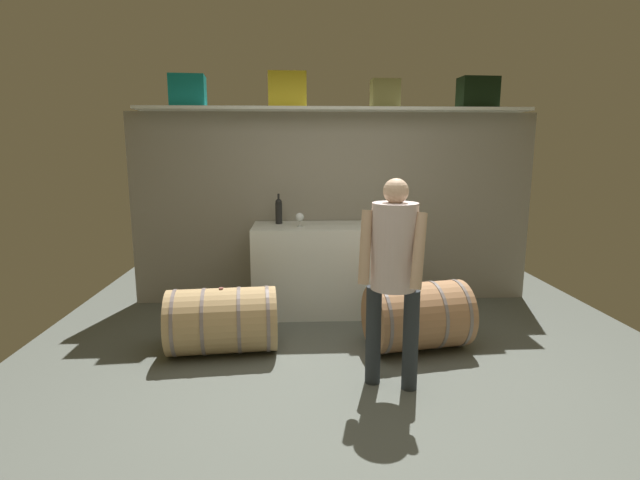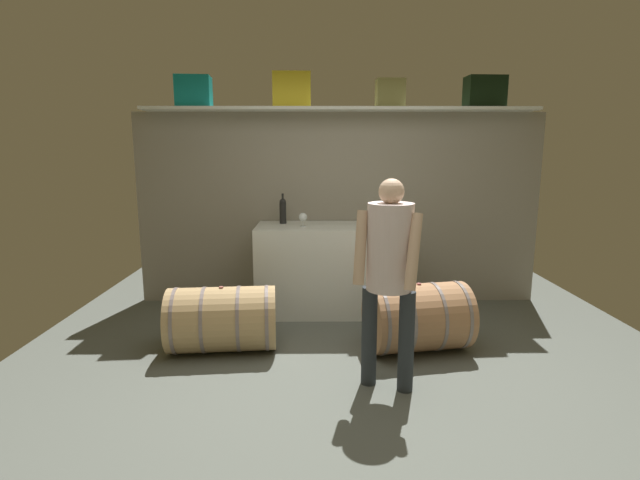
{
  "view_description": "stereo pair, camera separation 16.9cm",
  "coord_description": "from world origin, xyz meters",
  "views": [
    {
      "loc": [
        -0.42,
        -3.11,
        1.68
      ],
      "look_at": [
        -0.22,
        0.89,
        0.93
      ],
      "focal_mm": 26.87,
      "sensor_mm": 36.0,
      "label": 1
    },
    {
      "loc": [
        -0.25,
        -3.12,
        1.68
      ],
      "look_at": [
        -0.22,
        0.89,
        0.93
      ],
      "focal_mm": 26.87,
      "sensor_mm": 36.0,
      "label": 2
    }
  ],
  "objects": [
    {
      "name": "back_wall_panel",
      "position": [
        0.0,
        2.17,
        1.04
      ],
      "size": [
        4.41,
        0.1,
        2.09
      ],
      "primitive_type": "cube",
      "color": "gray",
      "rests_on": "ground"
    },
    {
      "name": "ground_plane",
      "position": [
        0.0,
        0.54,
        -0.01
      ],
      "size": [
        5.61,
        7.53,
        0.02
      ],
      "primitive_type": "cube",
      "color": "#565B54"
    },
    {
      "name": "work_cabinet",
      "position": [
        -0.11,
        1.77,
        0.46
      ],
      "size": [
        1.51,
        0.68,
        0.92
      ],
      "primitive_type": "cube",
      "color": "silver",
      "rests_on": "ground"
    },
    {
      "name": "high_shelf_board",
      "position": [
        0.0,
        2.02,
        2.1
      ],
      "size": [
        4.06,
        0.4,
        0.03
      ],
      "primitive_type": "cube",
      "color": "white",
      "rests_on": "back_wall_panel"
    },
    {
      "name": "wine_barrel_far",
      "position": [
        -1.04,
        0.74,
        0.28
      ],
      "size": [
        0.94,
        0.63,
        0.56
      ],
      "rotation": [
        0.0,
        0.0,
        0.09
      ],
      "color": "tan",
      "rests_on": "ground"
    },
    {
      "name": "wine_barrel_near",
      "position": [
        0.61,
        0.74,
        0.29
      ],
      "size": [
        0.92,
        0.72,
        0.59
      ],
      "rotation": [
        0.0,
        0.0,
        0.19
      ],
      "color": "#A4754E",
      "rests_on": "ground"
    },
    {
      "name": "wine_bottle_dark",
      "position": [
        -0.6,
        1.9,
        1.06
      ],
      "size": [
        0.07,
        0.07,
        0.32
      ],
      "color": "black",
      "rests_on": "work_cabinet"
    },
    {
      "name": "toolcase_teal",
      "position": [
        -1.51,
        2.02,
        2.28
      ],
      "size": [
        0.37,
        0.32,
        0.31
      ],
      "primitive_type": "cube",
      "rotation": [
        0.0,
        0.0,
        0.08
      ],
      "color": "#0F7E7E",
      "rests_on": "high_shelf_board"
    },
    {
      "name": "winemaker_pouring",
      "position": [
        0.25,
        0.08,
        0.92
      ],
      "size": [
        0.48,
        0.44,
        1.5
      ],
      "rotation": [
        0.0,
        0.0,
        2.74
      ],
      "color": "#282E33",
      "rests_on": "ground"
    },
    {
      "name": "toolcase_yellow",
      "position": [
        -0.5,
        2.02,
        2.29
      ],
      "size": [
        0.39,
        0.29,
        0.35
      ],
      "primitive_type": "cube",
      "rotation": [
        0.0,
        0.0,
        0.03
      ],
      "color": "gold",
      "rests_on": "high_shelf_board"
    },
    {
      "name": "toolcase_black",
      "position": [
        1.5,
        2.02,
        2.28
      ],
      "size": [
        0.4,
        0.25,
        0.32
      ],
      "primitive_type": "cube",
      "rotation": [
        0.0,
        0.0,
        0.06
      ],
      "color": "black",
      "rests_on": "high_shelf_board"
    },
    {
      "name": "wine_glass",
      "position": [
        -0.38,
        1.69,
        1.02
      ],
      "size": [
        0.09,
        0.09,
        0.14
      ],
      "color": "white",
      "rests_on": "work_cabinet"
    },
    {
      "name": "toolcase_olive",
      "position": [
        0.52,
        2.02,
        2.26
      ],
      "size": [
        0.3,
        0.2,
        0.29
      ],
      "primitive_type": "cube",
      "rotation": [
        0.0,
        0.0,
        0.05
      ],
      "color": "olive",
      "rests_on": "high_shelf_board"
    }
  ]
}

